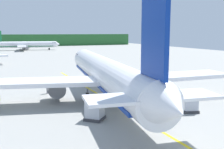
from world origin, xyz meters
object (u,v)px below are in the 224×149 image
(cargo_container_near, at_px, (95,110))
(cargo_container_mid, at_px, (190,104))
(crew_loader_left, at_px, (48,86))
(airliner_far_taxiway, at_px, (26,45))
(airliner_distant, at_px, (14,43))
(airliner_foreground, at_px, (105,73))

(cargo_container_near, bearing_deg, cargo_container_mid, -8.32)
(crew_loader_left, bearing_deg, airliner_far_taxiway, 85.66)
(airliner_far_taxiway, xyz_separation_m, cargo_container_mid, (5.16, -116.14, -1.79))
(airliner_distant, bearing_deg, cargo_container_mid, -87.28)
(airliner_foreground, relative_size, cargo_container_mid, 19.82)
(airliner_distant, relative_size, cargo_container_near, 9.11)
(airliner_far_taxiway, height_order, airliner_distant, airliner_far_taxiway)
(cargo_container_mid, bearing_deg, airliner_foreground, 122.88)
(airliner_distant, xyz_separation_m, cargo_container_mid, (7.48, -157.21, -1.19))
(cargo_container_mid, xyz_separation_m, crew_loader_left, (-12.79, 15.59, 0.14))
(airliner_foreground, height_order, cargo_container_mid, airliner_foreground)
(airliner_far_taxiway, height_order, cargo_container_mid, airliner_far_taxiway)
(cargo_container_near, bearing_deg, airliner_distant, 88.85)
(airliner_far_taxiway, relative_size, crew_loader_left, 18.94)
(airliner_distant, bearing_deg, airliner_far_taxiway, -86.76)
(cargo_container_near, distance_m, cargo_container_mid, 10.72)
(cargo_container_near, distance_m, crew_loader_left, 14.20)
(cargo_container_mid, bearing_deg, cargo_container_near, 171.68)
(cargo_container_near, height_order, cargo_container_mid, cargo_container_near)
(airliner_far_taxiway, distance_m, cargo_container_mid, 116.27)
(airliner_far_taxiway, xyz_separation_m, crew_loader_left, (-7.63, -100.56, -1.65))
(cargo_container_near, height_order, crew_loader_left, cargo_container_near)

